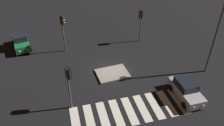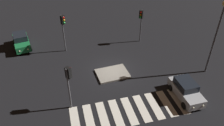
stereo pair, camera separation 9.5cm
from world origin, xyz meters
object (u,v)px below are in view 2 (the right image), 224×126
car_silver (186,90)px  car_green (21,41)px  traffic_light_west (63,25)px  street_lamp (219,26)px  traffic_light_south (69,78)px  traffic_light_north (141,18)px  traffic_island (112,74)px

car_silver → car_green: car_green is taller
traffic_light_west → car_silver: bearing=2.7°
street_lamp → traffic_light_west: bearing=150.6°
traffic_light_south → car_silver: bearing=-49.5°
traffic_light_north → traffic_light_west: bearing=-46.2°
traffic_island → traffic_light_north: bearing=48.6°
traffic_light_south → traffic_light_west: size_ratio=0.91×
car_green → traffic_island: bearing=38.6°
traffic_island → traffic_light_north: traffic_light_north is taller
traffic_island → car_green: car_green is taller
traffic_island → street_lamp: 11.02m
traffic_light_south → street_lamp: (14.04, 1.50, 2.07)m
traffic_island → traffic_light_north: 8.26m
car_silver → traffic_light_north: 10.87m
traffic_island → car_green: 12.32m
car_green → traffic_light_west: (5.15, -2.28, 2.59)m
traffic_light_south → street_lamp: street_lamp is taller
car_green → street_lamp: (18.87, -10.02, 4.35)m
traffic_light_north → traffic_light_west: size_ratio=0.93×
traffic_island → traffic_light_south: bearing=-142.1°
street_lamp → traffic_light_south: bearing=-173.9°
traffic_light_west → traffic_island: bearing=-3.8°
traffic_island → car_silver: size_ratio=0.87×
traffic_island → traffic_light_west: 7.85m
traffic_island → traffic_light_north: size_ratio=0.80×
traffic_light_north → car_silver: bearing=46.2°
traffic_light_west → traffic_light_north: bearing=50.3°
traffic_light_north → street_lamp: street_lamp is taller
car_silver → street_lamp: street_lamp is taller
traffic_light_west → traffic_light_south: bearing=-41.5°
car_silver → traffic_light_north: size_ratio=0.93×
traffic_light_west → car_green: bearing=-153.4°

